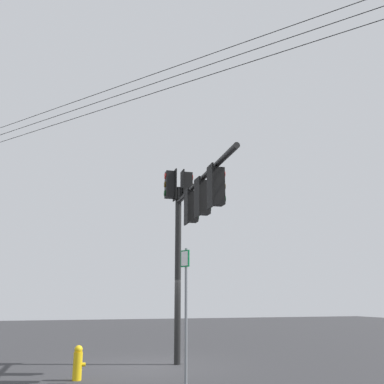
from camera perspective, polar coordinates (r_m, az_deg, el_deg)
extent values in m
plane|color=#2D2D30|center=(13.59, -5.55, -22.27)|extent=(60.00, 60.00, 0.00)
cylinder|color=black|center=(13.66, -1.91, -10.67)|extent=(0.20, 0.20, 5.52)
cylinder|color=black|center=(11.43, 1.24, 1.69)|extent=(5.46, 0.30, 0.14)
cube|color=black|center=(14.19, -0.64, 0.82)|extent=(0.31, 0.31, 0.90)
cube|color=black|center=(14.15, -1.31, 0.87)|extent=(0.44, 0.05, 1.04)
cylinder|color=red|center=(14.31, 0.00, 1.94)|extent=(0.20, 0.04, 0.20)
cylinder|color=#3C2703|center=(14.23, 0.00, 0.78)|extent=(0.20, 0.04, 0.20)
cylinder|color=black|center=(14.15, 0.00, -0.39)|extent=(0.20, 0.04, 0.20)
cube|color=black|center=(14.06, -3.01, 0.98)|extent=(0.31, 0.31, 0.90)
cube|color=black|center=(14.09, -2.33, 0.94)|extent=(0.44, 0.05, 1.04)
cylinder|color=red|center=(14.11, -3.65, 2.20)|extent=(0.20, 0.04, 0.20)
cylinder|color=#3C2703|center=(14.03, -3.67, 1.03)|extent=(0.20, 0.04, 0.20)
cylinder|color=black|center=(13.95, -3.69, -0.16)|extent=(0.20, 0.04, 0.20)
cube|color=black|center=(12.20, 0.01, -2.00)|extent=(0.31, 0.31, 0.90)
cube|color=black|center=(12.15, -0.77, -1.95)|extent=(0.44, 0.05, 1.04)
cylinder|color=red|center=(12.30, 0.75, -0.67)|extent=(0.20, 0.04, 0.20)
cylinder|color=#3C2703|center=(12.24, 0.76, -2.04)|extent=(0.20, 0.04, 0.20)
cylinder|color=black|center=(12.18, 0.76, -3.42)|extent=(0.20, 0.04, 0.20)
cube|color=black|center=(11.10, 1.54, -0.77)|extent=(0.31, 0.31, 0.90)
cube|color=black|center=(11.05, 0.71, -0.70)|extent=(0.44, 0.05, 1.04)
cylinder|color=red|center=(11.23, 2.33, 0.66)|extent=(0.20, 0.03, 0.20)
cylinder|color=#3C2703|center=(11.16, 2.34, -0.82)|extent=(0.20, 0.03, 0.20)
cylinder|color=black|center=(11.09, 2.36, -2.33)|extent=(0.20, 0.03, 0.20)
cube|color=black|center=(10.02, 3.41, 0.73)|extent=(0.31, 0.31, 0.90)
cube|color=black|center=(9.97, 2.48, 0.80)|extent=(0.44, 0.05, 1.04)
cylinder|color=red|center=(10.16, 4.27, 2.31)|extent=(0.20, 0.04, 0.20)
cylinder|color=#3C2703|center=(10.08, 4.30, 0.67)|extent=(0.20, 0.04, 0.20)
cylinder|color=black|center=(10.00, 4.33, -0.99)|extent=(0.20, 0.04, 0.20)
cylinder|color=slate|center=(10.57, -0.81, -16.10)|extent=(0.07, 0.07, 3.14)
cube|color=#0C7238|center=(10.58, -0.95, -8.96)|extent=(0.27, 0.16, 0.41)
cube|color=white|center=(10.57, -1.01, -8.95)|extent=(0.21, 0.12, 0.35)
cylinder|color=yellow|center=(11.51, -15.18, -21.72)|extent=(0.22, 0.22, 0.65)
sphere|color=yellow|center=(11.47, -15.05, -19.81)|extent=(0.20, 0.20, 0.20)
cylinder|color=yellow|center=(11.50, -14.42, -21.60)|extent=(0.10, 0.11, 0.09)
cylinder|color=black|center=(16.22, -5.67, 13.00)|extent=(22.23, 18.94, 0.18)
cylinder|color=black|center=(16.40, -5.63, 14.22)|extent=(22.23, 18.94, 0.18)
cylinder|color=black|center=(16.59, -5.60, 15.41)|extent=(22.23, 18.94, 0.18)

